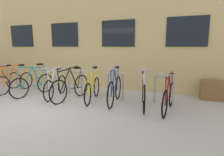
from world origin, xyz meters
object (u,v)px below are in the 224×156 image
Objects in this scene: bicycle_yellow at (93,88)px; planter_box at (213,90)px; bicycle_teal at (33,84)px; bicycle_white at (56,86)px; bicycle_orange at (15,81)px; bicycle_silver at (144,92)px; bicycle_maroon at (169,97)px; bicycle_red at (0,81)px; bicycle_black at (71,87)px; bicycle_blue at (115,89)px.

bicycle_yellow is 2.33× the size of planter_box.
bicycle_teal is 5.84m from planter_box.
bicycle_teal is 0.86m from bicycle_white.
planter_box is (4.75, 1.52, -0.07)m from bicycle_white.
bicycle_teal is (1.01, -0.15, 0.01)m from bicycle_orange.
bicycle_silver is 1.59m from bicycle_yellow.
bicycle_white is (-3.56, 0.05, -0.00)m from bicycle_maroon.
bicycle_yellow is 3.73m from planter_box.
bicycle_red is 2.47× the size of planter_box.
bicycle_maroon is at bearing 0.66° from bicycle_black.
bicycle_teal is 1.61m from bicycle_red.
bicycle_teal is at bearing -176.29° from bicycle_blue.
bicycle_orange is (-4.77, -0.01, -0.02)m from bicycle_silver.
bicycle_teal is (-4.42, -0.05, 0.01)m from bicycle_maroon.
bicycle_yellow is (-1.59, 0.05, -0.03)m from bicycle_silver.
planter_box is (1.85, 1.48, -0.10)m from bicycle_silver.
bicycle_blue reaches higher than bicycle_maroon.
bicycle_maroon is 0.97× the size of bicycle_silver.
bicycle_yellow is at bearing 176.29° from bicycle_maroon.
bicycle_red is at bearing -179.65° from bicycle_maroon.
bicycle_maroon reaches higher than planter_box.
bicycle_orange is at bearing -167.37° from planter_box.
bicycle_red is at bearing -167.41° from planter_box.
bicycle_blue reaches higher than bicycle_orange.
bicycle_white is (1.87, -0.04, -0.01)m from bicycle_orange.
bicycle_silver is 0.97× the size of bicycle_orange.
bicycle_orange reaches higher than bicycle_white.
bicycle_orange reaches higher than bicycle_yellow.
bicycle_black reaches higher than bicycle_teal.
bicycle_teal is 1.02× the size of bicycle_yellow.
bicycle_red is (-2.46, -0.09, -0.00)m from bicycle_white.
planter_box is at bearing 12.63° from bicycle_orange.
bicycle_silver is 2.43× the size of planter_box.
bicycle_silver reaches higher than bicycle_maroon.
bicycle_black is 1.09× the size of bicycle_white.
bicycle_maroon is 1.97m from planter_box.
bicycle_orange reaches higher than bicycle_maroon.
bicycle_silver is at bearing 2.31° from bicycle_teal.
bicycle_maroon is (2.92, 0.03, -0.02)m from bicycle_black.
bicycle_orange reaches higher than planter_box.
bicycle_yellow is 1.31m from bicycle_white.
bicycle_maroon is at bearing -5.03° from bicycle_blue.
bicycle_white is (-0.64, 0.09, -0.03)m from bicycle_black.
bicycle_black is at bearing -176.68° from bicycle_silver.
bicycle_silver is at bearing 3.32° from bicycle_black.
bicycle_teal is at bearing -172.86° from bicycle_white.
bicycle_silver is 1.01× the size of bicycle_blue.
bicycle_black is at bearing -7.67° from bicycle_white.
bicycle_orange is 1.01× the size of bicycle_red.
bicycle_teal is at bearing -177.69° from bicycle_silver.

